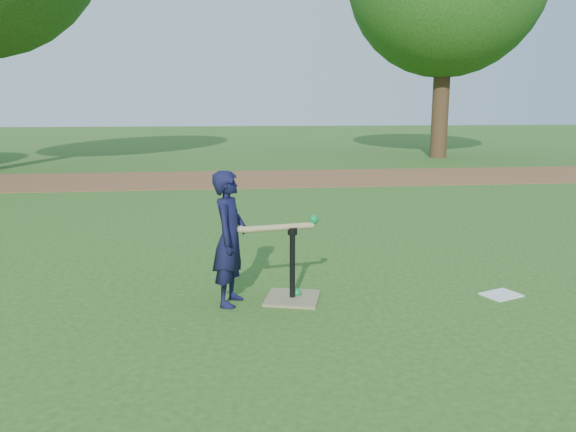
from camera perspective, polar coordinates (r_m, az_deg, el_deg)
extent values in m
plane|color=#285116|center=(5.03, -4.00, -7.25)|extent=(80.00, 80.00, 0.00)
cube|color=brown|center=(12.37, -5.81, 3.76)|extent=(24.00, 3.00, 0.01)
imported|color=black|center=(4.50, -5.94, -2.29)|extent=(0.37, 0.46, 1.09)
sphere|color=#0B8238|center=(4.76, 0.88, -7.81)|extent=(0.08, 0.08, 0.08)
cube|color=white|center=(5.14, 20.85, -7.49)|extent=(0.36, 0.32, 0.01)
cube|color=#827752|center=(4.72, 0.44, -8.34)|extent=(0.53, 0.53, 0.02)
cylinder|color=black|center=(4.63, 0.45, -4.97)|extent=(0.05, 0.05, 0.55)
cylinder|color=black|center=(4.56, 0.45, -1.53)|extent=(0.08, 0.08, 0.06)
cylinder|color=tan|center=(4.52, -1.02, -1.18)|extent=(0.60, 0.16, 0.05)
sphere|color=tan|center=(4.46, -4.81, -1.39)|extent=(0.06, 0.06, 0.06)
sphere|color=#0B8238|center=(4.61, 2.65, -0.34)|extent=(0.08, 0.08, 0.08)
cylinder|color=#382316|center=(18.07, 15.25, 11.17)|extent=(0.50, 0.50, 3.42)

